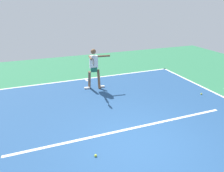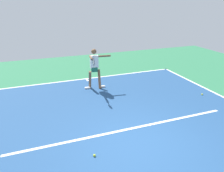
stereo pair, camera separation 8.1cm
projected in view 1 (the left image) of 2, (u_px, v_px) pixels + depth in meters
name	position (u px, v px, depth m)	size (l,w,h in m)	color
ground_plane	(141.00, 145.00, 5.97)	(21.07, 21.07, 0.00)	#2D754C
court_surface	(141.00, 145.00, 5.97)	(9.21, 11.48, 0.00)	navy
court_line_baseline_near	(85.00, 79.00, 10.91)	(9.21, 0.10, 0.01)	white
court_line_service	(128.00, 129.00, 6.70)	(6.91, 0.10, 0.01)	white
court_line_centre_mark	(87.00, 80.00, 10.73)	(0.10, 0.30, 0.01)	white
tennis_player	(94.00, 66.00, 9.39)	(1.15, 1.21, 1.75)	brown
tennis_ball_near_service_line	(96.00, 155.00, 5.54)	(0.07, 0.07, 0.07)	#CCE033
tennis_ball_by_baseline	(201.00, 94.00, 9.11)	(0.07, 0.07, 0.07)	yellow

